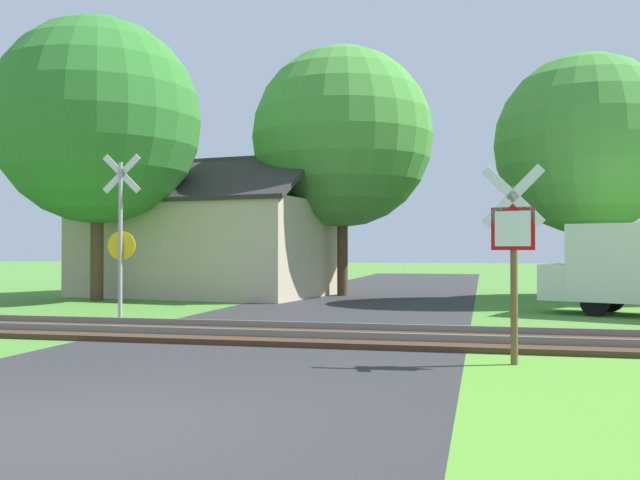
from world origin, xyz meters
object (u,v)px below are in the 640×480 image
(stop_sign_near, at_px, (513,247))
(tree_right, at_px, (586,144))
(tree_center, at_px, (342,137))
(house, at_px, (206,245))
(tree_left, at_px, (97,121))
(crossing_sign_far, at_px, (121,230))

(stop_sign_near, height_order, tree_right, tree_right)
(tree_center, bearing_deg, stop_sign_near, -69.74)
(house, distance_m, tree_left, 5.61)
(stop_sign_near, height_order, tree_center, tree_center)
(stop_sign_near, distance_m, crossing_sign_far, 9.19)
(tree_left, bearing_deg, stop_sign_near, -39.08)
(crossing_sign_far, xyz_separation_m, tree_left, (-4.06, 5.94, 3.64))
(tree_right, bearing_deg, stop_sign_near, -101.76)
(house, height_order, tree_left, tree_left)
(tree_left, relative_size, tree_center, 1.02)
(house, height_order, tree_center, tree_center)
(tree_right, relative_size, tree_center, 0.88)
(crossing_sign_far, relative_size, house, 0.40)
(house, bearing_deg, tree_right, 7.06)
(stop_sign_near, xyz_separation_m, crossing_sign_far, (-8.23, 4.05, 0.38))
(stop_sign_near, height_order, house, house)
(house, relative_size, tree_right, 1.22)
(stop_sign_near, bearing_deg, tree_left, -26.22)
(house, bearing_deg, crossing_sign_far, -70.51)
(crossing_sign_far, height_order, tree_center, tree_center)
(tree_right, relative_size, tree_left, 0.85)
(tree_right, distance_m, tree_center, 8.04)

